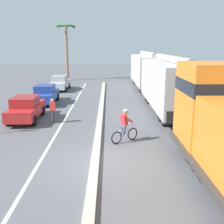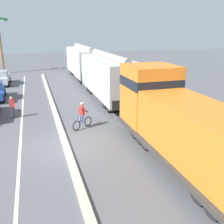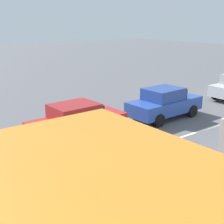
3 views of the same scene
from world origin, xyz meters
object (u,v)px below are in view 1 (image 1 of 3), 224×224
(hopper_car_middle, at_px, (147,70))
(parked_car_red, at_px, (26,108))
(parked_car_silver, at_px, (60,83))
(parked_car_blue, at_px, (45,94))
(cyclist, at_px, (125,127))
(hopper_car_lead, at_px, (169,84))
(pedestrian_by_cars, at_px, (53,110))
(palm_tree_near, at_px, (67,39))

(hopper_car_middle, relative_size, parked_car_red, 2.49)
(hopper_car_middle, bearing_deg, parked_car_red, -125.77)
(parked_car_red, relative_size, parked_car_silver, 1.01)
(hopper_car_middle, distance_m, parked_car_blue, 13.30)
(parked_car_silver, height_order, cyclist, cyclist)
(hopper_car_lead, bearing_deg, parked_car_silver, 135.50)
(parked_car_red, bearing_deg, parked_car_blue, 89.33)
(parked_car_blue, relative_size, cyclist, 2.48)
(parked_car_silver, bearing_deg, pedestrian_by_cars, -81.79)
(hopper_car_lead, distance_m, parked_car_silver, 14.06)
(hopper_car_middle, height_order, palm_tree_near, palm_tree_near)
(parked_car_red, distance_m, parked_car_silver, 12.18)
(cyclist, bearing_deg, hopper_car_middle, 78.38)
(hopper_car_lead, xyz_separation_m, parked_car_blue, (-10.00, 2.91, -1.26))
(cyclist, distance_m, pedestrian_by_cars, 5.59)
(parked_car_red, bearing_deg, hopper_car_lead, 13.21)
(hopper_car_middle, bearing_deg, palm_tree_near, 146.90)
(parked_car_blue, distance_m, cyclist, 11.35)
(parked_car_silver, bearing_deg, hopper_car_middle, 10.14)
(hopper_car_lead, relative_size, parked_car_silver, 2.52)
(hopper_car_middle, height_order, pedestrian_by_cars, hopper_car_middle)
(hopper_car_middle, distance_m, parked_car_silver, 10.22)
(hopper_car_lead, distance_m, pedestrian_by_cars, 8.78)
(parked_car_red, height_order, cyclist, cyclist)
(hopper_car_lead, xyz_separation_m, palm_tree_near, (-10.36, 18.35, 3.67))
(hopper_car_lead, xyz_separation_m, pedestrian_by_cars, (-8.12, -3.10, -1.23))
(parked_car_red, distance_m, cyclist, 7.59)
(parked_car_red, bearing_deg, pedestrian_by_cars, -20.83)
(parked_car_red, xyz_separation_m, cyclist, (6.33, -4.19, 0.00))
(hopper_car_lead, distance_m, parked_car_red, 10.41)
(palm_tree_near, bearing_deg, hopper_car_lead, -60.56)
(hopper_car_lead, bearing_deg, parked_car_blue, 163.75)
(parked_car_red, relative_size, palm_tree_near, 0.54)
(hopper_car_lead, height_order, parked_car_red, hopper_car_lead)
(pedestrian_by_cars, bearing_deg, hopper_car_middle, 61.07)
(hopper_car_lead, height_order, parked_car_silver, hopper_car_lead)
(hopper_car_middle, xyz_separation_m, cyclist, (-3.73, -18.15, -1.26))
(parked_car_red, height_order, pedestrian_by_cars, same)
(parked_car_blue, bearing_deg, hopper_car_lead, -16.25)
(hopper_car_middle, bearing_deg, pedestrian_by_cars, -118.93)
(parked_car_blue, xyz_separation_m, cyclist, (6.26, -9.46, 0.00))
(parked_car_red, relative_size, parked_car_blue, 1.00)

